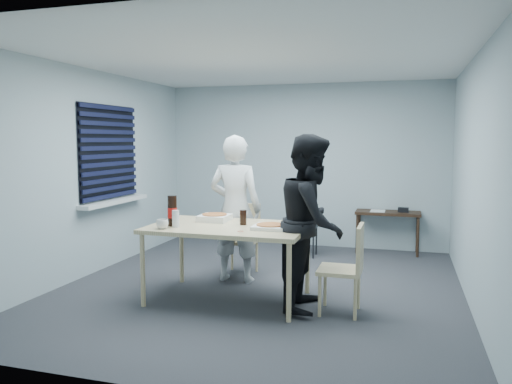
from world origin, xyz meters
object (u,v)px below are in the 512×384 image
(person_white, at_px, (235,209))
(stool, at_px, (306,231))
(chair_right, at_px, (349,263))
(backpack, at_px, (306,211))
(mug_b, at_px, (243,217))
(chair_far, at_px, (242,233))
(person_black, at_px, (312,222))
(side_table, at_px, (388,217))
(soda_bottle, at_px, (172,211))
(dining_table, at_px, (228,231))
(mug_a, at_px, (162,224))

(person_white, distance_m, stool, 1.71)
(chair_right, relative_size, stool, 1.85)
(backpack, bearing_deg, mug_b, -115.91)
(chair_far, height_order, stool, chair_far)
(person_black, xyz_separation_m, stool, (-0.48, 2.22, -0.52))
(stool, height_order, backpack, backpack)
(chair_far, distance_m, chair_right, 1.89)
(side_table, height_order, soda_bottle, soda_bottle)
(side_table, bearing_deg, soda_bottle, -125.43)
(mug_b, bearing_deg, backpack, 79.24)
(chair_right, xyz_separation_m, stool, (-0.87, 2.31, -0.14))
(dining_table, bearing_deg, person_black, 1.02)
(backpack, bearing_deg, chair_right, -84.36)
(chair_right, bearing_deg, side_table, 84.57)
(dining_table, relative_size, stool, 3.45)
(chair_right, distance_m, person_white, 1.69)
(dining_table, distance_m, stool, 2.31)
(dining_table, bearing_deg, mug_a, -147.30)
(stool, xyz_separation_m, mug_a, (-0.99, -2.61, 0.48))
(person_black, height_order, soda_bottle, person_black)
(chair_far, height_order, backpack, chair_far)
(side_table, bearing_deg, mug_a, -123.97)
(chair_right, xyz_separation_m, person_black, (-0.39, 0.09, 0.37))
(chair_far, bearing_deg, side_table, 43.93)
(mug_a, xyz_separation_m, mug_b, (0.63, 0.72, -0.00))
(side_table, relative_size, backpack, 2.36)
(side_table, relative_size, mug_b, 9.53)
(chair_far, distance_m, person_white, 0.54)
(mug_a, relative_size, mug_b, 1.23)
(chair_far, relative_size, person_black, 0.50)
(chair_right, distance_m, mug_b, 1.34)
(side_table, bearing_deg, person_white, -129.63)
(dining_table, xyz_separation_m, chair_far, (-0.21, 1.10, -0.23))
(stool, xyz_separation_m, mug_b, (-0.36, -1.89, 0.48))
(chair_right, distance_m, side_table, 2.88)
(chair_right, distance_m, stool, 2.47)
(person_black, bearing_deg, person_white, 56.51)
(backpack, bearing_deg, person_white, -126.02)
(chair_far, relative_size, backpack, 2.21)
(mug_b, bearing_deg, soda_bottle, -139.24)
(stool, bearing_deg, mug_b, -100.69)
(mug_b, bearing_deg, dining_table, -98.21)
(dining_table, height_order, backpack, backpack)
(dining_table, xyz_separation_m, stool, (0.41, 2.24, -0.38))
(stool, distance_m, mug_a, 2.84)
(person_black, bearing_deg, chair_right, -102.55)
(chair_far, height_order, soda_bottle, soda_bottle)
(soda_bottle, bearing_deg, chair_far, 74.45)
(side_table, bearing_deg, backpack, -153.65)
(chair_far, height_order, person_black, person_black)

